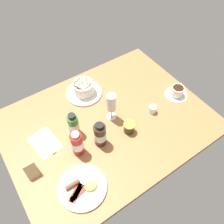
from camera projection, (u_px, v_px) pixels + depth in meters
ground_plane at (107, 123)px, 129.27cm from camera, size 110.00×84.00×3.00cm
porridge_bowl at (83, 89)px, 137.86cm from camera, size 21.53×21.53×9.34cm
cutlery_setting at (45, 143)px, 119.11cm from camera, size 13.74×17.58×0.90cm
coffee_cup at (177, 92)px, 138.12cm from camera, size 13.41×13.41×6.37cm
creamer_jug at (152, 109)px, 130.60cm from camera, size 4.26×5.17×5.00cm
wine_glass at (111, 103)px, 121.29cm from camera, size 5.60×5.60×17.32cm
jam_jar at (129, 127)px, 121.77cm from camera, size 5.93×5.93×6.18cm
sauce_bottle_red at (77, 144)px, 110.87cm from camera, size 5.89×5.89×15.70cm
sauce_bottle_brown at (100, 135)px, 114.31cm from camera, size 6.27×6.27×15.55cm
sauce_bottle_green at (74, 125)px, 118.28cm from camera, size 5.67×5.67×15.05cm
breakfast_plate at (82, 187)px, 104.15cm from camera, size 22.13×22.13×3.70cm
menu_card at (31, 170)px, 105.23cm from camera, size 5.42×4.63×9.76cm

